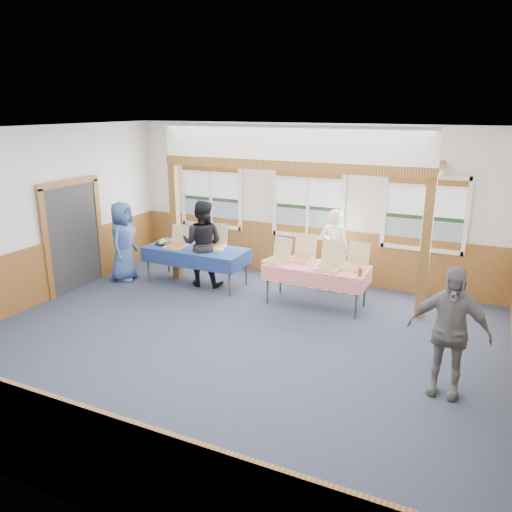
{
  "coord_description": "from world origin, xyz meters",
  "views": [
    {
      "loc": [
        3.36,
        -6.16,
        3.52
      ],
      "look_at": [
        -0.02,
        1.0,
        1.13
      ],
      "focal_mm": 35.0,
      "sensor_mm": 36.0,
      "label": 1
    }
  ],
  "objects_px": {
    "woman_white": "(334,250)",
    "man_blue": "(123,241)",
    "woman_black": "(202,243)",
    "person_grey": "(449,331)",
    "table_left": "(196,250)",
    "table_right": "(317,269)"
  },
  "relations": [
    {
      "from": "person_grey",
      "to": "man_blue",
      "type": "bearing_deg",
      "value": 168.02
    },
    {
      "from": "woman_white",
      "to": "man_blue",
      "type": "distance_m",
      "value": 4.33
    },
    {
      "from": "woman_white",
      "to": "man_blue",
      "type": "bearing_deg",
      "value": 22.26
    },
    {
      "from": "table_right",
      "to": "man_blue",
      "type": "relative_size",
      "value": 1.2
    },
    {
      "from": "table_left",
      "to": "woman_white",
      "type": "distance_m",
      "value": 2.77
    },
    {
      "from": "man_blue",
      "to": "person_grey",
      "type": "bearing_deg",
      "value": -119.09
    },
    {
      "from": "woman_white",
      "to": "woman_black",
      "type": "distance_m",
      "value": 2.62
    },
    {
      "from": "table_right",
      "to": "person_grey",
      "type": "bearing_deg",
      "value": -22.95
    },
    {
      "from": "table_right",
      "to": "person_grey",
      "type": "xyz_separation_m",
      "value": [
        2.42,
        -2.11,
        0.15
      ]
    },
    {
      "from": "table_left",
      "to": "woman_black",
      "type": "relative_size",
      "value": 1.29
    },
    {
      "from": "table_right",
      "to": "woman_white",
      "type": "xyz_separation_m",
      "value": [
        0.04,
        0.96,
        0.11
      ]
    },
    {
      "from": "woman_white",
      "to": "woman_black",
      "type": "relative_size",
      "value": 0.93
    },
    {
      "from": "woman_black",
      "to": "person_grey",
      "type": "bearing_deg",
      "value": 144.32
    },
    {
      "from": "table_left",
      "to": "person_grey",
      "type": "xyz_separation_m",
      "value": [
        5.01,
        -2.17,
        0.14
      ]
    },
    {
      "from": "woman_white",
      "to": "man_blue",
      "type": "xyz_separation_m",
      "value": [
        -4.13,
        -1.33,
        0.02
      ]
    },
    {
      "from": "man_blue",
      "to": "table_right",
      "type": "bearing_deg",
      "value": -98.99
    },
    {
      "from": "woman_black",
      "to": "person_grey",
      "type": "xyz_separation_m",
      "value": [
        4.85,
        -2.16,
        -0.02
      ]
    },
    {
      "from": "woman_white",
      "to": "person_grey",
      "type": "height_order",
      "value": "person_grey"
    },
    {
      "from": "woman_white",
      "to": "woman_black",
      "type": "height_order",
      "value": "woman_black"
    },
    {
      "from": "woman_white",
      "to": "man_blue",
      "type": "relative_size",
      "value": 0.98
    },
    {
      "from": "table_left",
      "to": "woman_white",
      "type": "relative_size",
      "value": 1.39
    },
    {
      "from": "table_left",
      "to": "table_right",
      "type": "height_order",
      "value": "same"
    }
  ]
}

